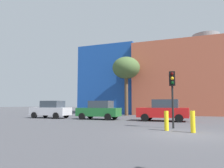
# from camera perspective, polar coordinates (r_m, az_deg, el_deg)

# --- Properties ---
(ground_plane) EXTENTS (200.00, 200.00, 0.00)m
(ground_plane) POSITION_cam_1_polar(r_m,az_deg,el_deg) (11.32, 18.11, -12.61)
(ground_plane) COLOR #47474C
(building_backdrop) EXTENTS (38.41, 13.00, 12.21)m
(building_backdrop) POSITION_cam_1_polar(r_m,az_deg,el_deg) (35.63, 24.14, 1.12)
(building_backdrop) COLOR #B2563D
(building_backdrop) RESTS_ON ground_plane
(parked_car_0) EXTENTS (4.25, 2.08, 1.84)m
(parked_car_0) POSITION_cam_1_polar(r_m,az_deg,el_deg) (24.05, -15.95, -6.55)
(parked_car_0) COLOR silver
(parked_car_0) RESTS_ON ground_plane
(parked_car_1) EXTENTS (4.19, 2.05, 1.81)m
(parked_car_1) POSITION_cam_1_polar(r_m,az_deg,el_deg) (21.17, -3.42, -6.97)
(parked_car_1) COLOR #1E662D
(parked_car_1) RESTS_ON ground_plane
(parked_car_2) EXTENTS (4.37, 2.14, 1.89)m
(parked_car_2) POSITION_cam_1_polar(r_m,az_deg,el_deg) (19.48, 13.59, -6.84)
(parked_car_2) COLOR red
(parked_car_2) RESTS_ON ground_plane
(traffic_light_island) EXTENTS (0.39, 0.38, 3.51)m
(traffic_light_island) POSITION_cam_1_polar(r_m,az_deg,el_deg) (13.78, 15.78, -0.56)
(traffic_light_island) COLOR black
(traffic_light_island) RESTS_ON ground_plane
(bare_tree_0) EXTENTS (3.69, 3.69, 7.84)m
(bare_tree_0) POSITION_cam_1_polar(r_m,az_deg,el_deg) (28.84, 3.79, 4.12)
(bare_tree_0) COLOR brown
(bare_tree_0) RESTS_ON ground_plane
(bollard_yellow_0) EXTENTS (0.24, 0.24, 1.12)m
(bollard_yellow_0) POSITION_cam_1_polar(r_m,az_deg,el_deg) (12.03, 20.75, -9.40)
(bollard_yellow_0) COLOR yellow
(bollard_yellow_0) RESTS_ON ground_plane
(bollard_yellow_2) EXTENTS (0.24, 0.24, 1.09)m
(bollard_yellow_2) POSITION_cam_1_polar(r_m,az_deg,el_deg) (12.56, 14.32, -9.47)
(bollard_yellow_2) COLOR yellow
(bollard_yellow_2) RESTS_ON ground_plane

